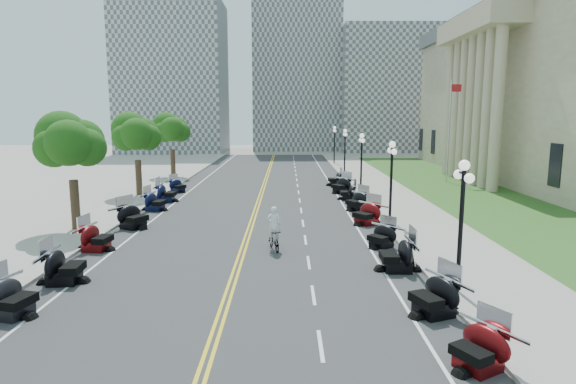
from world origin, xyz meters
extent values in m
plane|color=gray|center=(0.00, 0.00, 0.00)|extent=(160.00, 160.00, 0.00)
cube|color=#333335|center=(0.00, 10.00, 0.00)|extent=(16.00, 90.00, 0.01)
cube|color=yellow|center=(-0.12, 10.00, 0.01)|extent=(0.12, 90.00, 0.00)
cube|color=yellow|center=(0.12, 10.00, 0.01)|extent=(0.12, 90.00, 0.00)
cube|color=white|center=(6.40, 10.00, 0.01)|extent=(0.12, 90.00, 0.00)
cube|color=white|center=(-6.40, 10.00, 0.01)|extent=(0.12, 90.00, 0.00)
cube|color=white|center=(3.20, -12.00, 0.01)|extent=(0.12, 2.00, 0.00)
cube|color=white|center=(3.20, -8.00, 0.01)|extent=(0.12, 2.00, 0.00)
cube|color=white|center=(3.20, -4.00, 0.01)|extent=(0.12, 2.00, 0.00)
cube|color=white|center=(3.20, 0.00, 0.01)|extent=(0.12, 2.00, 0.00)
cube|color=white|center=(3.20, 4.00, 0.01)|extent=(0.12, 2.00, 0.00)
cube|color=white|center=(3.20, 8.00, 0.01)|extent=(0.12, 2.00, 0.00)
cube|color=white|center=(3.20, 12.00, 0.01)|extent=(0.12, 2.00, 0.00)
cube|color=white|center=(3.20, 16.00, 0.01)|extent=(0.12, 2.00, 0.00)
cube|color=white|center=(3.20, 20.00, 0.01)|extent=(0.12, 2.00, 0.00)
cube|color=white|center=(3.20, 24.00, 0.01)|extent=(0.12, 2.00, 0.00)
cube|color=white|center=(3.20, 28.00, 0.01)|extent=(0.12, 2.00, 0.00)
cube|color=white|center=(3.20, 32.00, 0.01)|extent=(0.12, 2.00, 0.00)
cube|color=white|center=(3.20, 36.00, 0.01)|extent=(0.12, 2.00, 0.00)
cube|color=white|center=(3.20, 40.00, 0.01)|extent=(0.12, 2.00, 0.00)
cube|color=white|center=(3.20, 44.00, 0.01)|extent=(0.12, 2.00, 0.00)
cube|color=white|center=(3.20, 48.00, 0.01)|extent=(0.12, 2.00, 0.00)
cube|color=white|center=(3.20, 52.00, 0.01)|extent=(0.12, 2.00, 0.00)
cube|color=#9E9991|center=(10.50, 10.00, 0.07)|extent=(5.00, 90.00, 0.15)
cube|color=#9E9991|center=(-10.50, 10.00, 0.07)|extent=(5.00, 90.00, 0.15)
cube|color=#356023|center=(17.50, 18.00, 0.05)|extent=(9.00, 60.00, 0.10)
cube|color=gray|center=(-18.00, 62.00, 13.00)|extent=(18.00, 14.00, 26.00)
cube|color=gray|center=(4.00, 68.00, 15.00)|extent=(16.00, 12.00, 30.00)
cube|color=gray|center=(22.00, 65.00, 11.00)|extent=(20.00, 14.00, 22.00)
imported|color=#A51414|center=(1.56, -1.96, 0.53)|extent=(0.98, 1.83, 1.06)
imported|color=white|center=(1.56, -1.96, 2.00)|extent=(0.69, 0.45, 1.88)
camera|label=1|loc=(2.22, -25.20, 6.72)|focal=30.00mm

